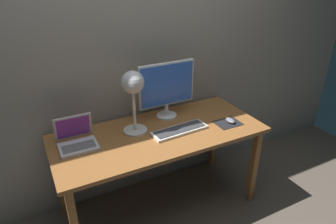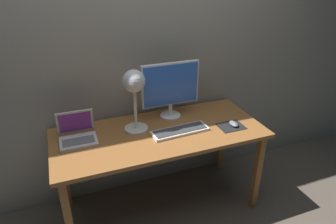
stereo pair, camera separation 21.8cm
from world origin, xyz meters
name	(u,v)px [view 2 (the right image)]	position (x,y,z in m)	size (l,w,h in m)	color
ground_plane	(161,205)	(0.00, 0.00, 0.00)	(4.80, 4.80, 0.00)	brown
back_wall	(142,46)	(0.00, 0.40, 1.30)	(4.80, 0.06, 2.60)	gray
desk	(160,140)	(0.00, 0.00, 0.66)	(1.60, 0.70, 0.74)	#935B2D
monitor	(170,87)	(0.17, 0.20, 1.00)	(0.48, 0.17, 0.46)	silver
keyboard_main	(180,131)	(0.14, -0.07, 0.75)	(0.45, 0.16, 0.03)	silver
laptop	(77,132)	(-0.59, 0.11, 0.80)	(0.26, 0.24, 0.21)	silver
desk_lamp	(134,87)	(-0.16, 0.09, 1.09)	(0.18, 0.18, 0.48)	beige
mousepad	(231,126)	(0.55, -0.13, 0.74)	(0.20, 0.16, 0.00)	black
mouse	(234,124)	(0.57, -0.13, 0.76)	(0.06, 0.10, 0.03)	slate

